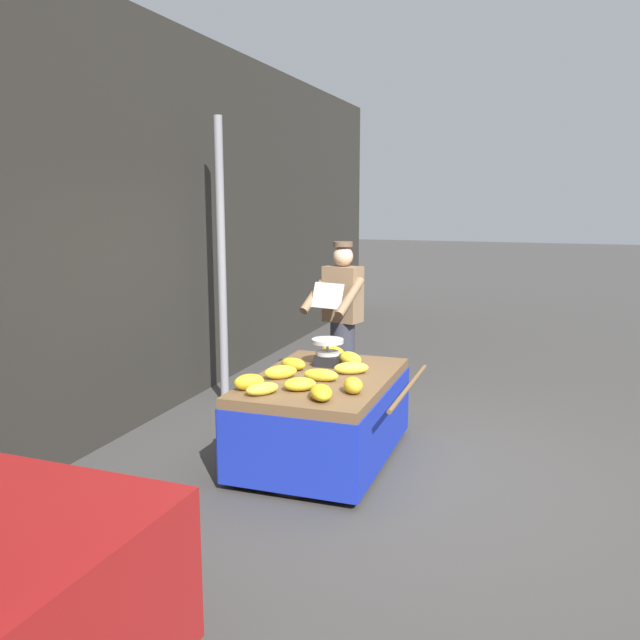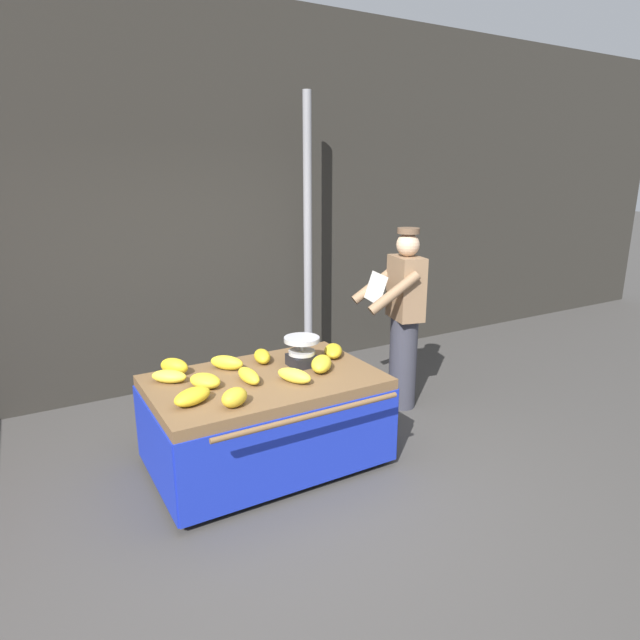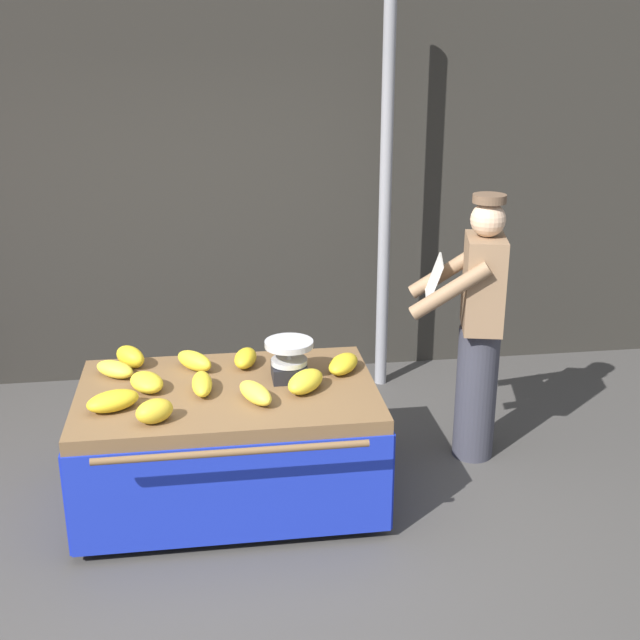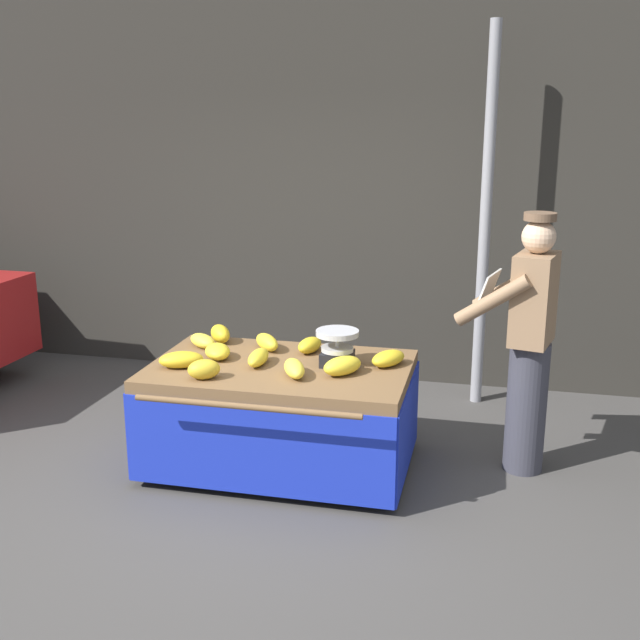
{
  "view_description": "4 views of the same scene",
  "coord_description": "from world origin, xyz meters",
  "views": [
    {
      "loc": [
        -4.86,
        -1.13,
        2.15
      ],
      "look_at": [
        0.51,
        0.73,
        1.12
      ],
      "focal_mm": 37.49,
      "sensor_mm": 36.0,
      "label": 1
    },
    {
      "loc": [
        -1.39,
        -2.89,
        2.2
      ],
      "look_at": [
        0.69,
        0.67,
        1.07
      ],
      "focal_mm": 30.39,
      "sensor_mm": 36.0,
      "label": 2
    },
    {
      "loc": [
        0.08,
        -3.68,
        2.63
      ],
      "look_at": [
        0.69,
        0.59,
        1.09
      ],
      "focal_mm": 46.0,
      "sensor_mm": 36.0,
      "label": 3
    },
    {
      "loc": [
        1.49,
        -4.02,
        2.3
      ],
      "look_at": [
        0.39,
        0.72,
        1.0
      ],
      "focal_mm": 43.29,
      "sensor_mm": 36.0,
      "label": 4
    }
  ],
  "objects": [
    {
      "name": "ground_plane",
      "position": [
        0.0,
        0.0,
        0.0
      ],
      "size": [
        60.0,
        60.0,
        0.0
      ],
      "primitive_type": "plane",
      "color": "#423F3D"
    },
    {
      "name": "back_wall",
      "position": [
        0.0,
        2.63,
        1.93
      ],
      "size": [
        16.0,
        0.24,
        3.87
      ],
      "primitive_type": "cube",
      "color": "#2D2B26",
      "rests_on": "ground"
    },
    {
      "name": "street_pole",
      "position": [
        1.39,
        2.12,
        1.49
      ],
      "size": [
        0.09,
        0.09,
        2.98
      ],
      "primitive_type": "cylinder",
      "color": "gray",
      "rests_on": "ground"
    },
    {
      "name": "banana_cart",
      "position": [
        0.15,
        0.58,
        0.52
      ],
      "size": [
        1.71,
        1.28,
        0.72
      ],
      "color": "brown",
      "rests_on": "ground"
    },
    {
      "name": "weighing_scale",
      "position": [
        0.52,
        0.66,
        0.83
      ],
      "size": [
        0.28,
        0.28,
        0.23
      ],
      "color": "black",
      "rests_on": "banana_cart"
    },
    {
      "name": "banana_bunch_0",
      "position": [
        -0.41,
        0.98,
        0.78
      ],
      "size": [
        0.24,
        0.26,
        0.13
      ],
      "primitive_type": "ellipsoid",
      "rotation": [
        0.0,
        0.0,
        0.65
      ],
      "color": "gold",
      "rests_on": "banana_cart"
    },
    {
      "name": "banana_bunch_1",
      "position": [
        0.84,
        0.72,
        0.77
      ],
      "size": [
        0.27,
        0.31,
        0.1
      ],
      "primitive_type": "ellipsoid",
      "rotation": [
        0.0,
        0.0,
        2.57
      ],
      "color": "gold",
      "rests_on": "banana_cart"
    },
    {
      "name": "banana_bunch_2",
      "position": [
        0.3,
        0.38,
        0.77
      ],
      "size": [
        0.23,
        0.31,
        0.1
      ],
      "primitive_type": "ellipsoid",
      "rotation": [
        0.0,
        0.0,
        0.43
      ],
      "color": "yellow",
      "rests_on": "banana_cart"
    },
    {
      "name": "banana_bunch_3",
      "position": [
        0.59,
        0.48,
        0.77
      ],
      "size": [
        0.29,
        0.31,
        0.12
      ],
      "primitive_type": "ellipsoid",
      "rotation": [
        0.0,
        0.0,
        2.47
      ],
      "color": "yellow",
      "rests_on": "banana_cart"
    },
    {
      "name": "banana_bunch_4",
      "position": [
        -0.03,
        0.88,
        0.77
      ],
      "size": [
        0.26,
        0.28,
        0.11
      ],
      "primitive_type": "ellipsoid",
      "rotation": [
        0.0,
        0.0,
        0.71
      ],
      "color": "yellow",
      "rests_on": "banana_cart"
    },
    {
      "name": "banana_bunch_5",
      "position": [
        -0.45,
        0.39,
        0.77
      ],
      "size": [
        0.32,
        0.27,
        0.1
      ],
      "primitive_type": "ellipsoid",
      "rotation": [
        0.0,
        0.0,
        2.01
      ],
      "color": "gold",
      "rests_on": "banana_cart"
    },
    {
      "name": "banana_bunch_6",
      "position": [
        -0.49,
        0.84,
        0.76
      ],
      "size": [
        0.28,
        0.27,
        0.09
      ],
      "primitive_type": "ellipsoid",
      "rotation": [
        0.0,
        0.0,
        0.87
      ],
      "color": "yellow",
      "rests_on": "banana_cart"
    },
    {
      "name": "banana_bunch_7",
      "position": [
        0.28,
        0.89,
        0.77
      ],
      "size": [
        0.18,
        0.26,
        0.1
      ],
      "primitive_type": "ellipsoid",
      "rotation": [
        0.0,
        0.0,
        2.88
      ],
      "color": "gold",
      "rests_on": "banana_cart"
    },
    {
      "name": "banana_bunch_8",
      "position": [
        -0.23,
        0.21,
        0.78
      ],
      "size": [
        0.25,
        0.22,
        0.12
      ],
      "primitive_type": "ellipsoid",
      "rotation": [
        0.0,
        0.0,
        2.1
      ],
      "color": "gold",
      "rests_on": "banana_cart"
    },
    {
      "name": "banana_bunch_9",
      "position": [
        0.02,
        0.55,
        0.77
      ],
      "size": [
        0.12,
        0.29,
        0.1
      ],
      "primitive_type": "ellipsoid",
      "rotation": [
        0.0,
        0.0,
        0.02
      ],
      "color": "yellow",
      "rests_on": "banana_cart"
    },
    {
      "name": "banana_bunch_10",
      "position": [
        -0.29,
        0.61,
        0.77
      ],
      "size": [
        0.26,
        0.3,
        0.1
      ],
      "primitive_type": "ellipsoid",
      "rotation": [
        0.0,
        0.0,
        0.5
      ],
      "color": "yellow",
      "rests_on": "banana_cart"
    },
    {
      "name": "vendor_person",
      "position": [
        1.72,
        0.91,
        0.87
      ],
      "size": [
        0.66,
        0.61,
        1.71
      ],
      "color": "#383842",
      "rests_on": "ground"
    }
  ]
}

